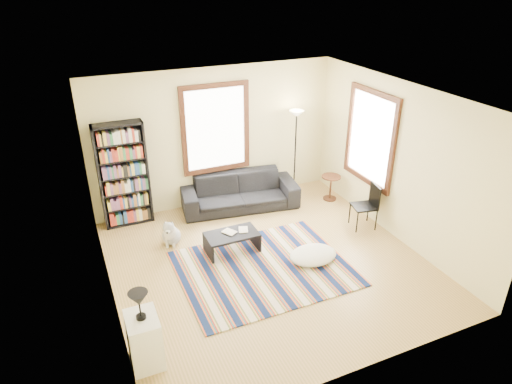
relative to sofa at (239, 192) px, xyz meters
name	(u,v)px	position (x,y,z in m)	size (l,w,h in m)	color
floor	(268,265)	(-0.32, -2.05, -0.39)	(5.00, 5.00, 0.10)	tan
ceiling	(270,95)	(-0.32, -2.05, 2.51)	(5.00, 5.00, 0.10)	white
wall_back	(215,137)	(-0.32, 0.50, 1.06)	(5.00, 0.10, 2.80)	beige
wall_front	(370,281)	(-0.32, -4.60, 1.06)	(5.00, 0.10, 2.80)	beige
wall_left	(97,221)	(-2.87, -2.05, 1.06)	(0.10, 5.00, 2.80)	beige
wall_right	(401,162)	(2.23, -2.05, 1.06)	(0.10, 5.00, 2.80)	beige
window_back	(216,129)	(-0.32, 0.42, 1.26)	(1.20, 0.06, 1.60)	white
window_right	(370,138)	(2.15, -1.25, 1.26)	(0.06, 1.20, 1.60)	white
rug	(264,268)	(-0.46, -2.18, -0.33)	(2.73, 2.18, 0.02)	#0D1B43
sofa	(239,192)	(0.00, 0.00, 0.00)	(2.34, 0.92, 0.68)	black
bookshelf	(123,175)	(-2.20, 0.27, 0.66)	(0.90, 0.30, 2.00)	black
coffee_table	(232,242)	(-0.74, -1.48, -0.16)	(0.90, 0.50, 0.36)	black
book_a	(226,234)	(-0.84, -1.48, 0.03)	(0.23, 0.17, 0.02)	beige
book_b	(239,230)	(-0.59, -1.43, 0.03)	(0.16, 0.21, 0.02)	beige
floor_cushion	(313,255)	(0.41, -2.29, -0.24)	(0.83, 0.62, 0.21)	silver
floor_lamp	(295,153)	(1.32, 0.10, 0.59)	(0.30, 0.30, 1.86)	black
side_table	(330,188)	(1.88, -0.47, -0.07)	(0.40, 0.40, 0.54)	#412310
folding_chair	(364,206)	(1.83, -1.69, 0.09)	(0.42, 0.40, 0.86)	black
white_cabinet	(144,340)	(-2.62, -3.36, 0.01)	(0.38, 0.50, 0.70)	white
table_lamp	(139,306)	(-2.62, -3.36, 0.55)	(0.24, 0.24, 0.38)	black
dog	(171,231)	(-1.64, -0.80, -0.09)	(0.37, 0.51, 0.51)	silver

